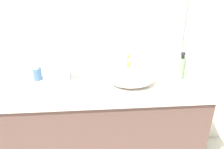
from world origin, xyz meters
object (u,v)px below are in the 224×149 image
Objects in this scene: sink_basin at (131,78)px; tissue_box at (61,70)px; soap_dispenser at (181,67)px; lotion_bottle at (37,74)px.

tissue_box is at bearing 165.74° from sink_basin.
lotion_bottle is at bearing 176.69° from soap_dispenser.
soap_dispenser reaches higher than lotion_bottle.
tissue_box is at bearing 176.10° from soap_dispenser.
soap_dispenser is at bearing -3.90° from tissue_box.
sink_basin is at bearing -10.81° from lotion_bottle.
soap_dispenser is at bearing 10.05° from sink_basin.
soap_dispenser is at bearing -3.31° from lotion_bottle.
tissue_box is (-0.53, 0.13, 0.02)m from sink_basin.
soap_dispenser is 2.04× the size of lotion_bottle.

